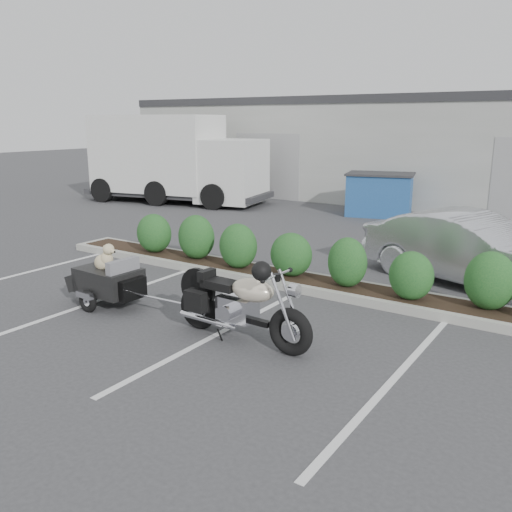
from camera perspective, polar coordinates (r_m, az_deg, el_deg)
The scene contains 8 objects.
ground at distance 9.39m, azimuth -7.43°, elevation -5.35°, with size 90.00×90.00×0.00m, color #38383A.
planter_kerb at distance 10.53m, azimuth 4.59°, elevation -2.67°, with size 12.00×1.00×0.15m, color #9E9E93.
building at distance 24.38m, azimuth 20.05°, elevation 10.68°, with size 26.00×10.00×4.00m, color #9EA099.
motorcycle at distance 7.75m, azimuth -1.66°, elevation -5.27°, with size 2.34×0.79×1.35m.
pet_trailer at distance 9.60m, azimuth -15.29°, elevation -2.36°, with size 1.87×1.04×1.11m.
sedan at distance 11.25m, azimuth 21.59°, elevation 0.69°, with size 1.46×4.18×1.38m, color silver.
dumpster at distance 18.57m, azimuth 12.87°, elevation 6.37°, with size 2.45×1.96×1.42m.
delivery_truck at distance 21.35m, azimuth -8.47°, elevation 9.87°, with size 7.52×3.65×3.30m.
Camera 1 is at (5.87, -6.63, 3.11)m, focal length 38.00 mm.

